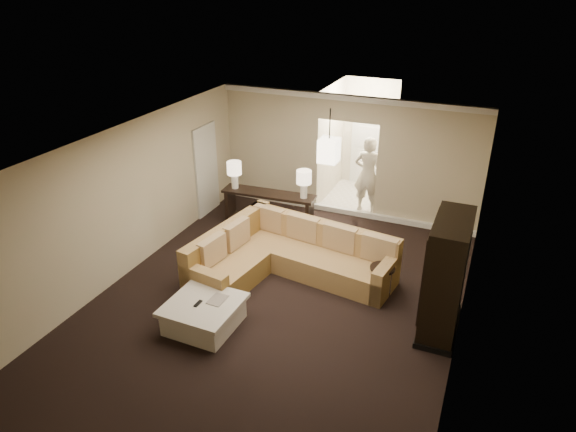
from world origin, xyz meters
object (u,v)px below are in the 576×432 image
at_px(armoire, 445,279).
at_px(drink_table, 382,275).
at_px(coffee_table, 204,314).
at_px(sectional_sofa, 286,257).
at_px(person, 368,171).
at_px(console_table, 269,206).

height_order(armoire, drink_table, armoire).
bearing_deg(coffee_table, drink_table, 39.87).
height_order(sectional_sofa, armoire, armoire).
xyz_separation_m(coffee_table, drink_table, (2.41, 2.01, 0.16)).
height_order(coffee_table, drink_table, drink_table).
distance_m(sectional_sofa, coffee_table, 2.05).
height_order(armoire, person, person).
bearing_deg(sectional_sofa, drink_table, 10.16).
bearing_deg(console_table, person, 38.53).
relative_size(coffee_table, console_table, 0.54).
xyz_separation_m(sectional_sofa, person, (0.64, 3.33, 0.64)).
distance_m(sectional_sofa, person, 3.46).
xyz_separation_m(coffee_table, armoire, (3.49, 1.44, 0.70)).
distance_m(console_table, drink_table, 3.39).
bearing_deg(sectional_sofa, armoire, -1.83).
bearing_deg(drink_table, sectional_sofa, -178.17).
distance_m(coffee_table, armoire, 3.84).
relative_size(coffee_table, drink_table, 2.07).
relative_size(drink_table, person, 0.27).
bearing_deg(person, drink_table, 112.70).
relative_size(armoire, person, 0.96).
bearing_deg(armoire, console_table, 150.99).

